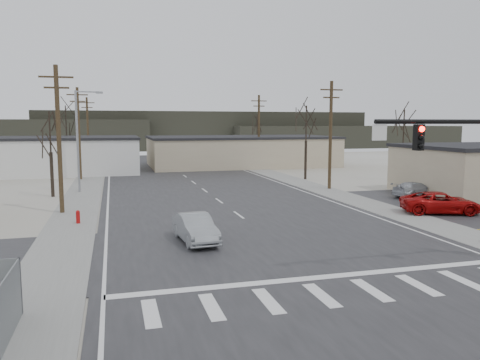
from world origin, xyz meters
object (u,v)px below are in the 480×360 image
object	(u,v)px
car_far_b	(154,157)
car_parked_red	(441,203)
fire_hydrant	(78,217)
car_parked_silver	(415,190)
sedan_crossing	(195,228)
car_far_a	(200,161)

from	to	relation	value
car_far_b	car_parked_red	size ratio (longest dim) A/B	0.74
fire_hydrant	car_far_b	size ratio (longest dim) A/B	0.22
fire_hydrant	car_parked_red	world-z (taller)	car_parked_red
car_parked_silver	car_parked_red	bearing A→B (deg)	143.66
sedan_crossing	car_far_a	size ratio (longest dim) A/B	0.95
car_parked_red	fire_hydrant	bearing A→B (deg)	100.89
sedan_crossing	car_far_a	xyz separation A→B (m)	(8.17, 43.54, -0.05)
sedan_crossing	car_parked_silver	xyz separation A→B (m)	(20.28, 9.91, -0.11)
sedan_crossing	car_parked_red	world-z (taller)	car_parked_red
car_far_b	car_parked_silver	size ratio (longest dim) A/B	0.90
car_far_b	car_parked_silver	bearing A→B (deg)	-50.57
fire_hydrant	car_parked_red	xyz separation A→B (m)	(23.66, -3.01, 0.31)
car_far_a	car_parked_red	bearing A→B (deg)	116.68
fire_hydrant	car_far_a	size ratio (longest dim) A/B	0.19
car_far_b	car_parked_red	bearing A→B (deg)	-56.31
car_far_b	fire_hydrant	bearing A→B (deg)	-83.80
fire_hydrant	car_far_b	xyz separation A→B (m)	(8.62, 46.35, 0.25)
fire_hydrant	car_far_a	bearing A→B (deg)	68.94
car_far_a	car_parked_red	world-z (taller)	car_parked_red
sedan_crossing	car_parked_silver	size ratio (longest dim) A/B	1.02
sedan_crossing	car_parked_red	xyz separation A→B (m)	(17.48, 3.23, -0.00)
car_parked_red	sedan_crossing	bearing A→B (deg)	118.61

